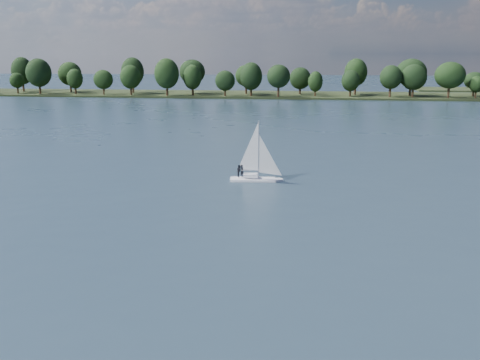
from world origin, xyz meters
TOP-DOWN VIEW (x-y plane):
  - ground at (0.00, 100.00)m, footprint 700.00×700.00m
  - far_shore at (0.00, 212.00)m, footprint 660.00×40.00m
  - sailboat at (-10.22, 50.34)m, footprint 7.09×2.61m
  - treeline at (-10.48, 208.20)m, footprint 562.25×73.79m

SIDE VIEW (x-z plane):
  - ground at x=0.00m, z-range 0.00..0.00m
  - far_shore at x=0.00m, z-range -0.75..0.75m
  - sailboat at x=-10.22m, z-range -2.02..7.11m
  - treeline at x=-10.48m, z-range -0.73..16.87m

